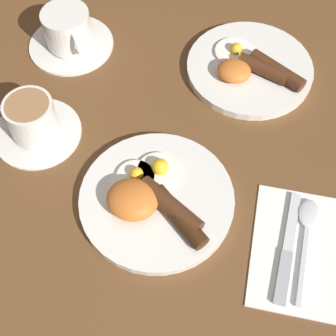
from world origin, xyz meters
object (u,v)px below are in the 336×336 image
breakfast_plate_near (155,199)px  spoon (308,224)px  knife (287,252)px  teacup_far (69,33)px  breakfast_plate_far (250,68)px  teacup_near (33,122)px

breakfast_plate_near → spoon: breakfast_plate_near is taller
breakfast_plate_near → knife: (0.21, -0.02, -0.01)m
teacup_far → spoon: teacup_far is taller
breakfast_plate_far → knife: bearing=-69.7°
breakfast_plate_far → teacup_near: size_ratio=1.57×
breakfast_plate_near → teacup_near: teacup_near is taller
breakfast_plate_near → teacup_far: teacup_far is taller
breakfast_plate_near → spoon: 0.24m
breakfast_plate_far → knife: breakfast_plate_far is taller
teacup_far → knife: size_ratio=0.91×
breakfast_plate_far → knife: 0.36m
teacup_far → knife: bearing=-33.0°
breakfast_plate_far → teacup_far: size_ratio=1.43×
teacup_near → breakfast_plate_near: bearing=-16.6°
breakfast_plate_near → teacup_near: bearing=163.4°
breakfast_plate_far → teacup_far: 0.35m
teacup_near → teacup_far: teacup_near is taller
teacup_near → breakfast_plate_far: bearing=37.2°
breakfast_plate_near → teacup_far: size_ratio=1.48×
breakfast_plate_far → breakfast_plate_near: bearing=-105.5°
teacup_near → knife: size_ratio=0.83×
breakfast_plate_near → spoon: size_ratio=1.42×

